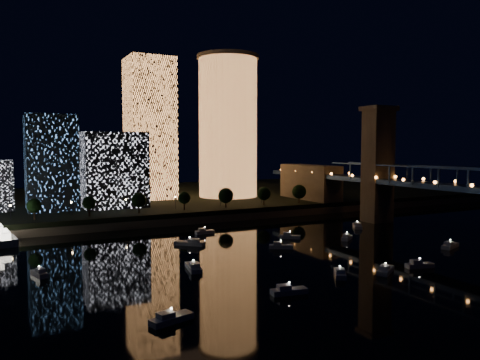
% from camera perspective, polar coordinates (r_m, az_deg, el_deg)
% --- Properties ---
extents(ground, '(520.00, 520.00, 0.00)m').
position_cam_1_polar(ground, '(134.76, 10.60, -10.02)').
color(ground, black).
rests_on(ground, ground).
extents(far_bank, '(420.00, 160.00, 5.00)m').
position_cam_1_polar(far_bank, '(277.00, -9.98, -2.23)').
color(far_bank, black).
rests_on(far_bank, ground).
extents(seawall, '(420.00, 6.00, 3.00)m').
position_cam_1_polar(seawall, '(204.36, -3.57, -4.70)').
color(seawall, '#6B5E4C').
rests_on(seawall, ground).
extents(tower_cylindrical, '(34.00, 34.00, 77.48)m').
position_cam_1_polar(tower_cylindrical, '(259.89, -1.48, 6.55)').
color(tower_cylindrical, '#E68D49').
rests_on(tower_cylindrical, far_bank).
extents(tower_rectangular, '(23.31, 23.31, 74.17)m').
position_cam_1_polar(tower_rectangular, '(254.11, -10.93, 6.13)').
color(tower_rectangular, '#E68D49').
rests_on(tower_rectangular, far_bank).
extents(midrise_blocks, '(93.58, 32.32, 41.46)m').
position_cam_1_polar(midrise_blocks, '(223.70, -22.32, 1.01)').
color(midrise_blocks, silver).
rests_on(midrise_blocks, far_bank).
extents(truss_bridge, '(13.00, 266.00, 50.00)m').
position_cam_1_polar(truss_bridge, '(180.98, 26.49, -1.55)').
color(truss_bridge, '#18294C').
rests_on(truss_bridge, ground).
extents(motorboats, '(127.64, 83.23, 2.78)m').
position_cam_1_polar(motorboats, '(142.21, 6.18, -8.89)').
color(motorboats, silver).
rests_on(motorboats, ground).
extents(esplanade_trees, '(166.55, 6.95, 8.97)m').
position_cam_1_polar(esplanade_trees, '(202.13, -9.25, -2.28)').
color(esplanade_trees, black).
rests_on(esplanade_trees, far_bank).
extents(street_lamps, '(132.70, 0.70, 5.65)m').
position_cam_1_polar(street_lamps, '(204.14, -13.74, -2.69)').
color(street_lamps, black).
rests_on(street_lamps, far_bank).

